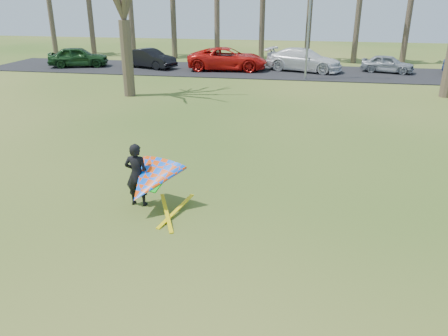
% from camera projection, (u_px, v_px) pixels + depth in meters
% --- Properties ---
extents(ground, '(100.00, 100.00, 0.00)m').
position_uv_depth(ground, '(209.00, 241.00, 10.44)').
color(ground, '#1D4F11').
rests_on(ground, ground).
extents(parking_strip, '(46.00, 7.00, 0.06)m').
position_uv_depth(parking_strip, '(279.00, 72.00, 33.27)').
color(parking_strip, black).
rests_on(parking_strip, ground).
extents(streetlight, '(2.28, 0.18, 8.00)m').
position_uv_depth(streetlight, '(312.00, 12.00, 28.53)').
color(streetlight, gray).
rests_on(streetlight, ground).
extents(car_0, '(4.98, 3.25, 1.58)m').
position_uv_depth(car_0, '(78.00, 57.00, 35.09)').
color(car_0, '#173A18').
rests_on(car_0, parking_strip).
extents(car_1, '(4.71, 3.09, 1.47)m').
position_uv_depth(car_1, '(150.00, 58.00, 34.56)').
color(car_1, black).
rests_on(car_1, parking_strip).
extents(car_2, '(6.28, 3.28, 1.69)m').
position_uv_depth(car_2, '(228.00, 59.00, 33.54)').
color(car_2, red).
rests_on(car_2, parking_strip).
extents(car_3, '(6.20, 3.94, 1.67)m').
position_uv_depth(car_3, '(304.00, 60.00, 33.09)').
color(car_3, white).
rests_on(car_3, parking_strip).
extents(car_4, '(4.05, 2.57, 1.28)m').
position_uv_depth(car_4, '(388.00, 64.00, 32.53)').
color(car_4, gray).
rests_on(car_4, parking_strip).
extents(kite_flyer, '(2.13, 2.39, 2.02)m').
position_uv_depth(kite_flyer, '(148.00, 180.00, 11.69)').
color(kite_flyer, black).
rests_on(kite_flyer, ground).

